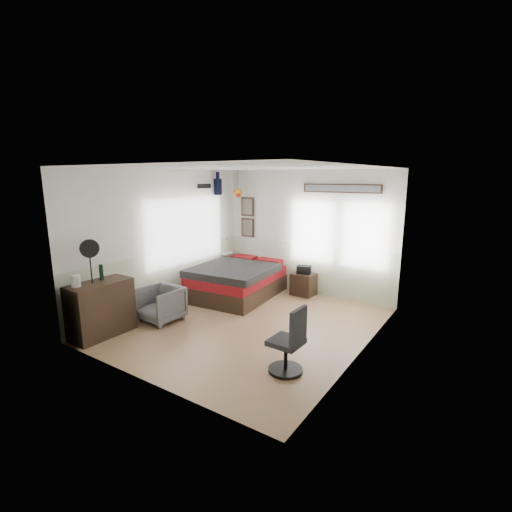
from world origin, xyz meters
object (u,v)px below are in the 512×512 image
(dresser, at_px, (101,309))
(task_chair, at_px, (289,346))
(nightstand, at_px, (304,284))
(armchair, at_px, (161,304))
(bed, at_px, (238,280))

(dresser, xyz_separation_m, task_chair, (3.13, 0.63, -0.07))
(nightstand, bearing_deg, task_chair, -63.17)
(armchair, distance_m, nightstand, 3.13)
(armchair, xyz_separation_m, nightstand, (1.47, 2.76, -0.07))
(task_chair, bearing_deg, bed, 139.58)
(dresser, relative_size, nightstand, 2.06)
(armchair, height_order, nightstand, armchair)
(armchair, bearing_deg, nightstand, 65.40)
(task_chair, bearing_deg, dresser, -166.69)
(dresser, height_order, nightstand, dresser)
(bed, height_order, armchair, bed)
(dresser, xyz_separation_m, nightstand, (1.81, 3.72, -0.21))
(bed, height_order, dresser, dresser)
(nightstand, height_order, task_chair, task_chair)
(bed, relative_size, dresser, 2.26)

